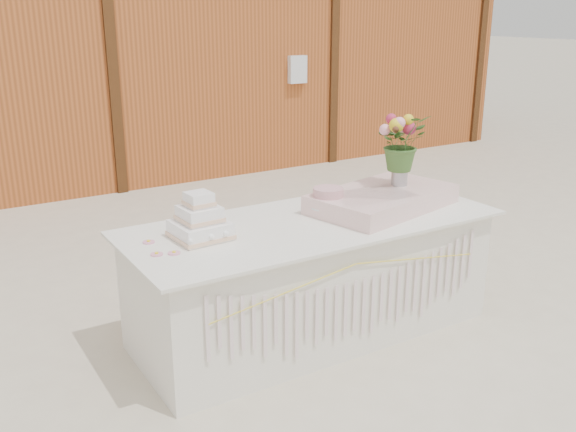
# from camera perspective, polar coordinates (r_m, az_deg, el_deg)

# --- Properties ---
(ground) EXTENTS (80.00, 80.00, 0.00)m
(ground) POSITION_cam_1_polar(r_m,az_deg,el_deg) (4.34, 2.11, -10.13)
(ground) COLOR beige
(ground) RESTS_ON ground
(barn) EXTENTS (12.60, 4.60, 3.30)m
(barn) POSITION_cam_1_polar(r_m,az_deg,el_deg) (9.42, -19.21, 14.74)
(barn) COLOR #A95323
(barn) RESTS_ON ground
(cake_table) EXTENTS (2.40, 1.00, 0.77)m
(cake_table) POSITION_cam_1_polar(r_m,az_deg,el_deg) (4.17, 2.21, -5.46)
(cake_table) COLOR white
(cake_table) RESTS_ON ground
(wedding_cake) EXTENTS (0.32, 0.32, 0.28)m
(wedding_cake) POSITION_cam_1_polar(r_m,az_deg,el_deg) (3.74, -7.83, -0.61)
(wedding_cake) COLOR white
(wedding_cake) RESTS_ON cake_table
(pink_cake_stand) EXTENTS (0.25, 0.25, 0.18)m
(pink_cake_stand) POSITION_cam_1_polar(r_m,az_deg,el_deg) (4.14, 3.58, 1.45)
(pink_cake_stand) COLOR white
(pink_cake_stand) RESTS_ON cake_table
(satin_runner) EXTENTS (1.08, 0.77, 0.12)m
(satin_runner) POSITION_cam_1_polar(r_m,az_deg,el_deg) (4.33, 8.40, 1.51)
(satin_runner) COLOR #F8D3C8
(satin_runner) RESTS_ON cake_table
(flower_vase) EXTENTS (0.11, 0.11, 0.15)m
(flower_vase) POSITION_cam_1_polar(r_m,az_deg,el_deg) (4.44, 9.89, 3.69)
(flower_vase) COLOR #A3A3A8
(flower_vase) RESTS_ON satin_runner
(bouquet) EXTENTS (0.36, 0.31, 0.38)m
(bouquet) POSITION_cam_1_polar(r_m,az_deg,el_deg) (4.38, 10.07, 7.05)
(bouquet) COLOR #396026
(bouquet) RESTS_ON flower_vase
(loose_flowers) EXTENTS (0.15, 0.34, 0.02)m
(loose_flowers) POSITION_cam_1_polar(r_m,az_deg,el_deg) (3.61, -11.61, -2.90)
(loose_flowers) COLOR pink
(loose_flowers) RESTS_ON cake_table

